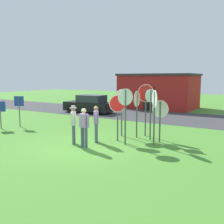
# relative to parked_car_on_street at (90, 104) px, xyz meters

# --- Properties ---
(ground_plane) EXTENTS (80.00, 80.00, 0.00)m
(ground_plane) POSITION_rel_parked_car_on_street_xyz_m (6.35, -9.13, -0.69)
(ground_plane) COLOR #47842D
(street_asphalt) EXTENTS (60.00, 6.40, 0.01)m
(street_asphalt) POSITION_rel_parked_car_on_street_xyz_m (6.35, 1.12, -0.68)
(street_asphalt) COLOR #38383A
(street_asphalt) RESTS_ON ground
(building_background) EXTENTS (7.14, 4.84, 3.35)m
(building_background) POSITION_rel_parked_car_on_street_xyz_m (3.73, 6.40, 0.99)
(building_background) COLOR #B2231E
(building_background) RESTS_ON ground
(parked_car_on_street) EXTENTS (4.37, 2.16, 1.51)m
(parked_car_on_street) POSITION_rel_parked_car_on_street_xyz_m (0.00, 0.00, 0.00)
(parked_car_on_street) COLOR black
(parked_car_on_street) RESTS_ON ground
(stop_sign_tallest) EXTENTS (0.33, 0.55, 2.44)m
(stop_sign_tallest) POSITION_rel_parked_car_on_street_xyz_m (8.32, -6.28, 0.93)
(stop_sign_tallest) COLOR #474C4C
(stop_sign_tallest) RESTS_ON ground
(stop_sign_low_front) EXTENTS (0.08, 0.79, 2.33)m
(stop_sign_low_front) POSITION_rel_parked_car_on_street_xyz_m (7.55, -6.18, 0.91)
(stop_sign_low_front) COLOR #474C4C
(stop_sign_low_front) RESTS_ON ground
(stop_sign_leaning_left) EXTENTS (0.91, 0.07, 2.64)m
(stop_sign_leaning_left) POSITION_rel_parked_car_on_street_xyz_m (7.78, -5.66, 1.16)
(stop_sign_leaning_left) COLOR #474C4C
(stop_sign_leaning_left) RESTS_ON ground
(stop_sign_leaning_right) EXTENTS (0.81, 0.08, 1.97)m
(stop_sign_leaning_right) POSITION_rel_parked_car_on_street_xyz_m (8.91, -6.54, 0.65)
(stop_sign_leaning_right) COLOR #474C4C
(stop_sign_leaning_right) RESTS_ON ground
(stop_sign_rear_right) EXTENTS (0.23, 0.76, 2.40)m
(stop_sign_rear_right) POSITION_rel_parked_car_on_street_xyz_m (6.73, -6.29, 0.96)
(stop_sign_rear_right) COLOR #474C4C
(stop_sign_rear_right) RESTS_ON ground
(stop_sign_rear_left) EXTENTS (0.40, 0.63, 2.50)m
(stop_sign_rear_left) POSITION_rel_parked_car_on_street_xyz_m (7.75, -7.71, 1.02)
(stop_sign_rear_left) COLOR #474C4C
(stop_sign_rear_left) RESTS_ON ground
(stop_sign_nearest) EXTENTS (0.50, 0.62, 2.44)m
(stop_sign_nearest) POSITION_rel_parked_car_on_street_xyz_m (8.84, -7.05, 0.99)
(stop_sign_nearest) COLOR #474C4C
(stop_sign_nearest) RESTS_ON ground
(stop_sign_far_back) EXTENTS (0.68, 0.50, 2.17)m
(stop_sign_far_back) POSITION_rel_parked_car_on_street_xyz_m (7.09, -7.27, 0.80)
(stop_sign_far_back) COLOR #474C4C
(stop_sign_far_back) RESTS_ON ground
(person_in_blue) EXTENTS (0.38, 0.49, 1.69)m
(person_in_blue) POSITION_rel_parked_car_on_street_xyz_m (6.40, -8.04, 0.26)
(person_in_blue) COLOR #4C5670
(person_in_blue) RESTS_ON ground
(person_on_left) EXTENTS (0.40, 0.47, 1.74)m
(person_on_left) POSITION_rel_parked_car_on_street_xyz_m (5.74, -8.85, 0.30)
(person_on_left) COLOR #4C5670
(person_on_left) RESTS_ON ground
(person_near_signs) EXTENTS (0.57, 0.27, 1.69)m
(person_near_signs) POSITION_rel_parked_car_on_street_xyz_m (6.49, -9.05, 0.26)
(person_near_signs) COLOR #4C5670
(person_near_signs) RESTS_ON ground
(info_panel_leftmost) EXTENTS (0.55, 0.28, 1.86)m
(info_panel_leftmost) POSITION_rel_parked_car_on_street_xyz_m (0.19, -7.37, 0.60)
(info_panel_leftmost) COLOR #4C4C51
(info_panel_leftmost) RESTS_ON ground
(info_panel_middle) EXTENTS (0.39, 0.49, 1.59)m
(info_panel_middle) POSITION_rel_parked_car_on_street_xyz_m (-0.27, -8.35, 0.41)
(info_panel_middle) COLOR #4C4C51
(info_panel_middle) RESTS_ON ground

